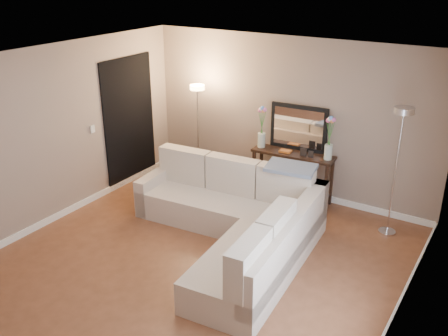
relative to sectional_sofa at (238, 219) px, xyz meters
The scene contains 21 objects.
floor 0.95m from the sectional_sofa, 102.58° to the right, with size 5.00×5.50×0.01m, color brown.
ceiling 2.42m from the sectional_sofa, 102.58° to the right, with size 5.00×5.50×0.01m, color white.
wall_back 2.13m from the sectional_sofa, 95.78° to the left, with size 5.00×0.02×2.60m, color gray.
wall_left 2.99m from the sectional_sofa, 162.33° to the right, with size 0.02×5.50×2.60m, color gray.
wall_right 2.65m from the sectional_sofa, 20.38° to the right, with size 0.02×5.50×2.60m, color gray.
baseboard_back 1.91m from the sectional_sofa, 95.85° to the left, with size 5.00×0.03×0.10m, color white.
baseboard_left 2.83m from the sectional_sofa, 162.17° to the right, with size 0.03×5.50×0.10m, color white.
baseboard_right 2.47m from the sectional_sofa, 20.58° to the right, with size 0.03×5.50×0.10m, color white.
doorway 2.90m from the sectional_sofa, 162.57° to the left, with size 0.02×1.20×2.20m, color black.
switch_plate 2.80m from the sectional_sofa, behind, with size 0.02×0.08×0.12m, color white.
sectional_sofa is the anchor object (origin of this frame).
throw_blanket 1.03m from the sectional_sofa, 58.60° to the left, with size 0.69×0.40×0.05m, color slate.
console_table 1.62m from the sectional_sofa, 90.97° to the left, with size 1.35×0.43×0.82m.
leaning_mirror 1.98m from the sectional_sofa, 88.46° to the left, with size 0.95×0.09×0.74m.
table_decor 1.66m from the sectional_sofa, 87.97° to the left, with size 0.57×0.13×0.13m.
flower_vase_left 1.84m from the sectional_sofa, 107.62° to the left, with size 0.16×0.13×0.70m.
flower_vase_right 1.92m from the sectional_sofa, 69.42° to the left, with size 0.16×0.13×0.70m.
floor_lamp_lit 2.41m from the sectional_sofa, 138.73° to the left, with size 0.28×0.28×1.73m.
floor_lamp_unlit 2.39m from the sectional_sofa, 38.52° to the left, with size 0.29×0.29×1.88m.
charcoal_rug 2.20m from the sectional_sofa, 147.40° to the left, with size 1.13×0.85×0.02m, color black.
black_bag 2.32m from the sectional_sofa, 151.45° to the left, with size 0.32×0.23×0.21m, color black.
Camera 1 is at (3.25, -4.39, 3.66)m, focal length 40.00 mm.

